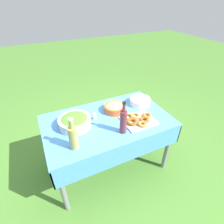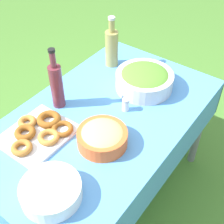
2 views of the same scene
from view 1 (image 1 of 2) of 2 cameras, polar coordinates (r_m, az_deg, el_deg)
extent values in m
plane|color=#477A2D|center=(2.34, -1.28, -16.38)|extent=(14.00, 14.00, 0.00)
cube|color=#4C8CD1|center=(1.86, -1.55, -2.90)|extent=(1.33, 0.80, 0.02)
cube|color=#4C8CD1|center=(2.23, -5.62, 0.23)|extent=(1.33, 0.01, 0.22)
cube|color=#4C8CD1|center=(1.68, 4.13, -13.63)|extent=(1.33, 0.01, 0.22)
cube|color=#4C8CD1|center=(2.22, 14.20, -0.85)|extent=(0.01, 0.80, 0.22)
cube|color=#4C8CD1|center=(1.85, -20.88, -11.08)|extent=(0.01, 0.80, 0.22)
cylinder|color=slate|center=(2.54, 7.95, -1.35)|extent=(0.05, 0.05, 0.68)
cylinder|color=slate|center=(2.25, -19.50, -9.08)|extent=(0.05, 0.05, 0.68)
cylinder|color=slate|center=(2.15, 17.65, -10.96)|extent=(0.05, 0.05, 0.68)
cylinder|color=slate|center=(1.80, -15.86, -23.08)|extent=(0.05, 0.05, 0.68)
cylinder|color=silver|center=(1.78, -12.03, -3.29)|extent=(0.32, 0.32, 0.09)
ellipsoid|color=#51892D|center=(1.76, -12.15, -2.44)|extent=(0.28, 0.28, 0.07)
cylinder|color=#E05B28|center=(1.96, 0.87, 1.25)|extent=(0.23, 0.23, 0.08)
ellipsoid|color=tan|center=(1.95, 0.88, 1.85)|extent=(0.21, 0.21, 0.07)
cube|color=silver|center=(1.85, 8.73, -2.81)|extent=(0.33, 0.28, 0.02)
torus|color=#B27533|center=(1.77, 9.84, -3.93)|extent=(0.12, 0.12, 0.03)
torus|color=brown|center=(1.85, 5.16, -1.62)|extent=(0.15, 0.15, 0.02)
torus|color=#B27533|center=(1.88, 7.46, -1.18)|extent=(0.14, 0.14, 0.03)
torus|color=brown|center=(1.78, 6.53, -3.19)|extent=(0.17, 0.17, 0.03)
torus|color=#A36628|center=(1.90, 11.30, -1.08)|extent=(0.11, 0.11, 0.03)
torus|color=brown|center=(1.83, 10.46, -2.58)|extent=(0.14, 0.14, 0.03)
cylinder|color=white|center=(2.14, 9.06, 2.83)|extent=(0.25, 0.25, 0.01)
cylinder|color=white|center=(2.13, 9.09, 3.10)|extent=(0.25, 0.25, 0.01)
cylinder|color=white|center=(2.13, 9.12, 3.38)|extent=(0.25, 0.25, 0.01)
cylinder|color=white|center=(2.12, 9.15, 3.65)|extent=(0.25, 0.25, 0.01)
cylinder|color=white|center=(2.11, 9.18, 3.93)|extent=(0.25, 0.25, 0.01)
cylinder|color=white|center=(2.11, 9.21, 4.21)|extent=(0.25, 0.25, 0.01)
cylinder|color=#998E4C|center=(1.51, -12.46, -8.32)|extent=(0.08, 0.08, 0.22)
cylinder|color=#998E4C|center=(1.42, -13.21, -3.90)|extent=(0.04, 0.04, 0.08)
cylinder|color=#B7B7B7|center=(1.39, -13.45, -2.41)|extent=(0.04, 0.04, 0.02)
cylinder|color=maroon|center=(1.63, 3.69, -3.30)|extent=(0.07, 0.07, 0.24)
cylinder|color=maroon|center=(1.53, 3.91, 1.47)|extent=(0.03, 0.03, 0.08)
cylinder|color=black|center=(1.51, 3.99, 3.04)|extent=(0.03, 0.03, 0.02)
cylinder|color=white|center=(1.85, -5.68, -1.56)|extent=(0.04, 0.04, 0.06)
cylinder|color=silver|center=(1.83, -5.75, -0.65)|extent=(0.04, 0.04, 0.01)
camera|label=2|loc=(2.56, 12.33, 33.52)|focal=50.00mm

